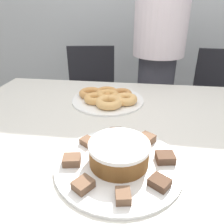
{
  "coord_description": "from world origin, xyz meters",
  "views": [
    {
      "loc": [
        0.07,
        -0.8,
        1.18
      ],
      "look_at": [
        -0.04,
        -0.01,
        0.78
      ],
      "focal_mm": 35.0,
      "sensor_mm": 36.0,
      "label": 1
    }
  ],
  "objects_px": {
    "office_chair_left": "(92,104)",
    "office_chair_right": "(218,111)",
    "person_standing": "(159,49)",
    "plate_donuts": "(108,100)",
    "plate_cake": "(119,163)",
    "frosted_cake": "(119,153)"
  },
  "relations": [
    {
      "from": "person_standing",
      "to": "frosted_cake",
      "type": "xyz_separation_m",
      "value": [
        -0.17,
        -1.12,
        -0.12
      ]
    },
    {
      "from": "person_standing",
      "to": "plate_cake",
      "type": "height_order",
      "value": "person_standing"
    },
    {
      "from": "office_chair_left",
      "to": "plate_cake",
      "type": "relative_size",
      "value": 2.17
    },
    {
      "from": "plate_donuts",
      "to": "person_standing",
      "type": "bearing_deg",
      "value": 65.84
    },
    {
      "from": "office_chair_left",
      "to": "frosted_cake",
      "type": "height_order",
      "value": "office_chair_left"
    },
    {
      "from": "person_standing",
      "to": "frosted_cake",
      "type": "height_order",
      "value": "person_standing"
    },
    {
      "from": "office_chair_left",
      "to": "frosted_cake",
      "type": "xyz_separation_m",
      "value": [
        0.35,
        -1.14,
        0.36
      ]
    },
    {
      "from": "office_chair_right",
      "to": "person_standing",
      "type": "bearing_deg",
      "value": -173.19
    },
    {
      "from": "plate_cake",
      "to": "frosted_cake",
      "type": "distance_m",
      "value": 0.04
    },
    {
      "from": "plate_donuts",
      "to": "frosted_cake",
      "type": "bearing_deg",
      "value": -77.44
    },
    {
      "from": "person_standing",
      "to": "office_chair_right",
      "type": "distance_m",
      "value": 0.71
    },
    {
      "from": "office_chair_left",
      "to": "office_chair_right",
      "type": "xyz_separation_m",
      "value": [
        1.04,
        0.0,
        0.0
      ]
    },
    {
      "from": "plate_cake",
      "to": "plate_donuts",
      "type": "xyz_separation_m",
      "value": [
        -0.11,
        0.5,
        -0.0
      ]
    },
    {
      "from": "person_standing",
      "to": "office_chair_left",
      "type": "height_order",
      "value": "person_standing"
    },
    {
      "from": "plate_cake",
      "to": "frosted_cake",
      "type": "relative_size",
      "value": 2.13
    },
    {
      "from": "office_chair_right",
      "to": "frosted_cake",
      "type": "distance_m",
      "value": 1.38
    },
    {
      "from": "office_chair_left",
      "to": "office_chair_right",
      "type": "relative_size",
      "value": 1.0
    },
    {
      "from": "person_standing",
      "to": "office_chair_left",
      "type": "bearing_deg",
      "value": 177.59
    },
    {
      "from": "person_standing",
      "to": "plate_donuts",
      "type": "bearing_deg",
      "value": -114.16
    },
    {
      "from": "plate_cake",
      "to": "frosted_cake",
      "type": "height_order",
      "value": "frosted_cake"
    },
    {
      "from": "office_chair_left",
      "to": "person_standing",
      "type": "bearing_deg",
      "value": -12.27
    },
    {
      "from": "office_chair_right",
      "to": "plate_donuts",
      "type": "distance_m",
      "value": 1.08
    }
  ]
}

